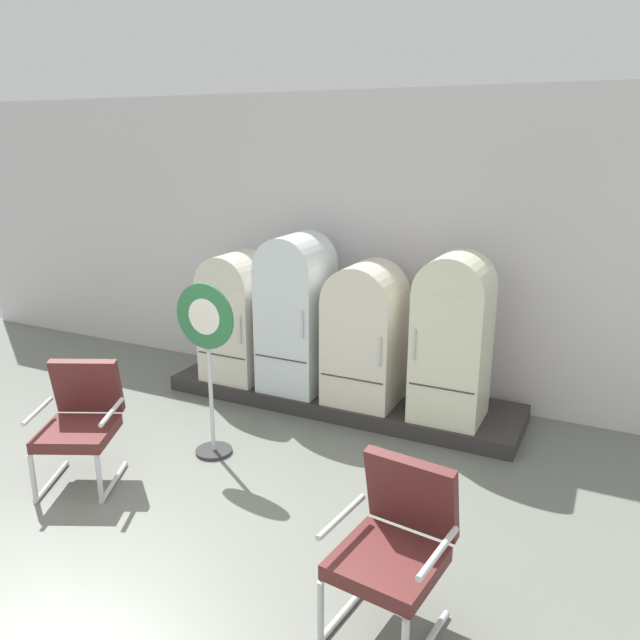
# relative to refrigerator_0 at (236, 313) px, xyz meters

# --- Properties ---
(ground) EXTENTS (12.00, 10.00, 0.05)m
(ground) POSITION_rel_refrigerator_0_xyz_m (1.17, -2.88, -0.90)
(ground) COLOR slate
(back_wall) EXTENTS (11.76, 0.12, 3.12)m
(back_wall) POSITION_rel_refrigerator_0_xyz_m (1.17, 0.78, 0.70)
(back_wall) COLOR silver
(back_wall) RESTS_ON ground
(display_plinth) EXTENTS (3.65, 0.95, 0.15)m
(display_plinth) POSITION_rel_refrigerator_0_xyz_m (1.17, 0.14, -0.80)
(display_plinth) COLOR #322D2C
(display_plinth) RESTS_ON ground
(refrigerator_0) EXTENTS (0.62, 0.61, 1.36)m
(refrigerator_0) POSITION_rel_refrigerator_0_xyz_m (0.00, 0.00, 0.00)
(refrigerator_0) COLOR silver
(refrigerator_0) RESTS_ON display_plinth
(refrigerator_1) EXTENTS (0.62, 0.69, 1.60)m
(refrigerator_1) POSITION_rel_refrigerator_0_xyz_m (0.71, 0.04, 0.13)
(refrigerator_1) COLOR white
(refrigerator_1) RESTS_ON display_plinth
(refrigerator_2) EXTENTS (0.68, 0.67, 1.38)m
(refrigerator_2) POSITION_rel_refrigerator_0_xyz_m (1.47, 0.03, 0.01)
(refrigerator_2) COLOR silver
(refrigerator_2) RESTS_ON display_plinth
(refrigerator_3) EXTENTS (0.64, 0.61, 1.54)m
(refrigerator_3) POSITION_rel_refrigerator_0_xyz_m (2.33, -0.00, 0.10)
(refrigerator_3) COLOR beige
(refrigerator_3) RESTS_ON display_plinth
(armchair_left) EXTENTS (0.78, 0.83, 0.96)m
(armchair_left) POSITION_rel_refrigerator_0_xyz_m (-0.09, -2.10, -0.34)
(armchair_left) COLOR silver
(armchair_left) RESTS_ON ground
(armchair_right) EXTENTS (0.67, 0.72, 0.96)m
(armchair_right) POSITION_rel_refrigerator_0_xyz_m (2.68, -2.50, -0.34)
(armchair_right) COLOR silver
(armchair_right) RESTS_ON ground
(sign_stand) EXTENTS (0.56, 0.32, 1.53)m
(sign_stand) POSITION_rel_refrigerator_0_xyz_m (0.60, -1.32, -0.04)
(sign_stand) COLOR #2D2D30
(sign_stand) RESTS_ON ground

